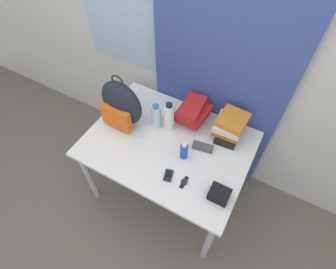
{
  "coord_description": "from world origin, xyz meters",
  "views": [
    {
      "loc": [
        0.55,
        -0.56,
        2.31
      ],
      "look_at": [
        0.0,
        0.44,
        0.84
      ],
      "focal_mm": 28.0,
      "sensor_mm": 36.0,
      "label": 1
    }
  ],
  "objects_px": {
    "book_stack_center": "(230,126)",
    "sunscreen_bottle": "(184,151)",
    "sports_bottle": "(169,118)",
    "camera_pouch": "(219,194)",
    "backpack": "(121,105)",
    "sunglasses_case": "(203,147)",
    "cell_phone": "(168,175)",
    "water_bottle": "(156,116)",
    "wristwatch": "(184,182)",
    "book_stack_left": "(192,112)"
  },
  "relations": [
    {
      "from": "book_stack_left",
      "to": "sunglasses_case",
      "type": "relative_size",
      "value": 1.82
    },
    {
      "from": "sunglasses_case",
      "to": "camera_pouch",
      "type": "bearing_deg",
      "value": -50.4
    },
    {
      "from": "backpack",
      "to": "wristwatch",
      "type": "distance_m",
      "value": 0.72
    },
    {
      "from": "sunscreen_bottle",
      "to": "camera_pouch",
      "type": "distance_m",
      "value": 0.38
    },
    {
      "from": "book_stack_center",
      "to": "wristwatch",
      "type": "height_order",
      "value": "book_stack_center"
    },
    {
      "from": "book_stack_left",
      "to": "sunscreen_bottle",
      "type": "relative_size",
      "value": 1.87
    },
    {
      "from": "sunglasses_case",
      "to": "book_stack_center",
      "type": "bearing_deg",
      "value": 62.09
    },
    {
      "from": "water_bottle",
      "to": "wristwatch",
      "type": "height_order",
      "value": "water_bottle"
    },
    {
      "from": "book_stack_center",
      "to": "book_stack_left",
      "type": "bearing_deg",
      "value": 179.47
    },
    {
      "from": "sports_bottle",
      "to": "sunscreen_bottle",
      "type": "distance_m",
      "value": 0.28
    },
    {
      "from": "book_stack_left",
      "to": "camera_pouch",
      "type": "relative_size",
      "value": 2.2
    },
    {
      "from": "sunscreen_bottle",
      "to": "cell_phone",
      "type": "bearing_deg",
      "value": -95.48
    },
    {
      "from": "book_stack_left",
      "to": "sunscreen_bottle",
      "type": "distance_m",
      "value": 0.36
    },
    {
      "from": "water_bottle",
      "to": "camera_pouch",
      "type": "bearing_deg",
      "value": -26.59
    },
    {
      "from": "sports_bottle",
      "to": "camera_pouch",
      "type": "bearing_deg",
      "value": -31.87
    },
    {
      "from": "camera_pouch",
      "to": "wristwatch",
      "type": "height_order",
      "value": "camera_pouch"
    },
    {
      "from": "sports_bottle",
      "to": "sunglasses_case",
      "type": "xyz_separation_m",
      "value": [
        0.3,
        -0.05,
        -0.11
      ]
    },
    {
      "from": "water_bottle",
      "to": "sunglasses_case",
      "type": "distance_m",
      "value": 0.42
    },
    {
      "from": "sunscreen_bottle",
      "to": "wristwatch",
      "type": "bearing_deg",
      "value": -62.25
    },
    {
      "from": "sports_bottle",
      "to": "wristwatch",
      "type": "distance_m",
      "value": 0.49
    },
    {
      "from": "water_bottle",
      "to": "sunscreen_bottle",
      "type": "height_order",
      "value": "water_bottle"
    },
    {
      "from": "book_stack_center",
      "to": "sunscreen_bottle",
      "type": "xyz_separation_m",
      "value": [
        -0.2,
        -0.34,
        -0.03
      ]
    },
    {
      "from": "backpack",
      "to": "book_stack_left",
      "type": "distance_m",
      "value": 0.54
    },
    {
      "from": "camera_pouch",
      "to": "wristwatch",
      "type": "bearing_deg",
      "value": -176.43
    },
    {
      "from": "camera_pouch",
      "to": "water_bottle",
      "type": "bearing_deg",
      "value": 153.41
    },
    {
      "from": "backpack",
      "to": "wristwatch",
      "type": "xyz_separation_m",
      "value": [
        0.65,
        -0.25,
        -0.19
      ]
    },
    {
      "from": "sunscreen_bottle",
      "to": "wristwatch",
      "type": "distance_m",
      "value": 0.22
    },
    {
      "from": "backpack",
      "to": "book_stack_left",
      "type": "height_order",
      "value": "backpack"
    },
    {
      "from": "book_stack_center",
      "to": "sports_bottle",
      "type": "distance_m",
      "value": 0.45
    },
    {
      "from": "backpack",
      "to": "book_stack_center",
      "type": "height_order",
      "value": "backpack"
    },
    {
      "from": "book_stack_center",
      "to": "camera_pouch",
      "type": "bearing_deg",
      "value": -75.37
    },
    {
      "from": "sports_bottle",
      "to": "sunglasses_case",
      "type": "bearing_deg",
      "value": -8.44
    },
    {
      "from": "water_bottle",
      "to": "wristwatch",
      "type": "bearing_deg",
      "value": -39.58
    },
    {
      "from": "backpack",
      "to": "sunglasses_case",
      "type": "relative_size",
      "value": 2.91
    },
    {
      "from": "book_stack_left",
      "to": "camera_pouch",
      "type": "height_order",
      "value": "book_stack_left"
    },
    {
      "from": "sunscreen_bottle",
      "to": "cell_phone",
      "type": "xyz_separation_m",
      "value": [
        -0.02,
        -0.19,
        -0.06
      ]
    },
    {
      "from": "sunscreen_bottle",
      "to": "wristwatch",
      "type": "xyz_separation_m",
      "value": [
        0.1,
        -0.18,
        -0.07
      ]
    },
    {
      "from": "water_bottle",
      "to": "sports_bottle",
      "type": "xyz_separation_m",
      "value": [
        0.1,
        0.02,
        0.02
      ]
    },
    {
      "from": "backpack",
      "to": "wristwatch",
      "type": "relative_size",
      "value": 4.65
    },
    {
      "from": "sunglasses_case",
      "to": "book_stack_left",
      "type": "bearing_deg",
      "value": 132.06
    },
    {
      "from": "book_stack_center",
      "to": "sunscreen_bottle",
      "type": "bearing_deg",
      "value": -120.76
    },
    {
      "from": "water_bottle",
      "to": "sunglasses_case",
      "type": "xyz_separation_m",
      "value": [
        0.41,
        -0.03,
        -0.09
      ]
    },
    {
      "from": "sports_bottle",
      "to": "camera_pouch",
      "type": "xyz_separation_m",
      "value": [
        0.55,
        -0.34,
        -0.09
      ]
    },
    {
      "from": "sunglasses_case",
      "to": "wristwatch",
      "type": "relative_size",
      "value": 1.6
    },
    {
      "from": "water_bottle",
      "to": "camera_pouch",
      "type": "height_order",
      "value": "water_bottle"
    },
    {
      "from": "cell_phone",
      "to": "book_stack_center",
      "type": "bearing_deg",
      "value": 67.44
    },
    {
      "from": "sunglasses_case",
      "to": "camera_pouch",
      "type": "xyz_separation_m",
      "value": [
        0.25,
        -0.3,
        0.02
      ]
    },
    {
      "from": "book_stack_left",
      "to": "wristwatch",
      "type": "xyz_separation_m",
      "value": [
        0.2,
        -0.53,
        -0.08
      ]
    },
    {
      "from": "cell_phone",
      "to": "sports_bottle",
      "type": "bearing_deg",
      "value": 118.26
    },
    {
      "from": "water_bottle",
      "to": "sunglasses_case",
      "type": "relative_size",
      "value": 1.41
    }
  ]
}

